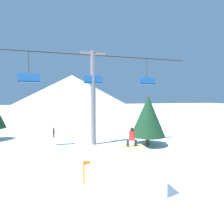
% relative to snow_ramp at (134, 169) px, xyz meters
% --- Properties ---
extents(ground_plane, '(220.00, 220.00, 0.00)m').
position_rel_snow_ramp_xyz_m(ground_plane, '(0.28, -0.77, -0.92)').
color(ground_plane, white).
extents(mountain_ridge, '(61.63, 61.63, 16.35)m').
position_rel_snow_ramp_xyz_m(mountain_ridge, '(0.28, 86.84, 7.26)').
color(mountain_ridge, silver).
rests_on(mountain_ridge, ground_plane).
extents(snow_ramp, '(2.07, 3.21, 1.84)m').
position_rel_snow_ramp_xyz_m(snow_ramp, '(0.00, 0.00, 0.00)').
color(snow_ramp, white).
rests_on(snow_ramp, ground_plane).
extents(snowboarder, '(1.45, 0.35, 1.17)m').
position_rel_snow_ramp_xyz_m(snowboarder, '(0.27, 1.06, 1.48)').
color(snowboarder, yellow).
rests_on(snowboarder, snow_ramp).
extents(chairlift, '(20.47, 0.50, 9.28)m').
position_rel_snow_ramp_xyz_m(chairlift, '(-0.82, 8.76, 4.40)').
color(chairlift, slate).
rests_on(chairlift, ground_plane).
extents(pine_tree_near, '(3.40, 3.40, 4.95)m').
position_rel_snow_ramp_xyz_m(pine_tree_near, '(4.40, 7.16, 2.02)').
color(pine_tree_near, '#4C3823').
rests_on(pine_tree_near, ground_plane).
extents(trail_marker, '(0.41, 0.10, 1.34)m').
position_rel_snow_ramp_xyz_m(trail_marker, '(-2.61, 0.77, -0.20)').
color(trail_marker, orange).
rests_on(trail_marker, ground_plane).
extents(distant_skier, '(0.24, 0.24, 1.23)m').
position_rel_snow_ramp_xyz_m(distant_skier, '(-4.91, 13.00, -0.25)').
color(distant_skier, black).
rests_on(distant_skier, ground_plane).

